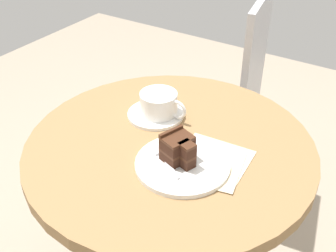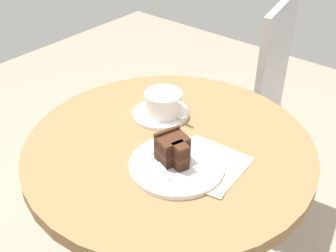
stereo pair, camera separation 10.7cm
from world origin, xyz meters
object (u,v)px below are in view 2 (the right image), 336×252
at_px(cake_slice, 173,149).
at_px(cafe_chair, 247,99).
at_px(saucer, 161,114).
at_px(coffee_cup, 164,103).
at_px(napkin, 205,166).
at_px(cake_plate, 177,165).
at_px(fork, 158,157).
at_px(teaspoon, 174,103).

bearing_deg(cake_slice, cafe_chair, 104.40).
bearing_deg(saucer, coffee_cup, 25.44).
distance_m(coffee_cup, napkin, 0.25).
distance_m(cake_slice, napkin, 0.09).
xyz_separation_m(cake_slice, napkin, (0.06, 0.04, -0.04)).
xyz_separation_m(coffee_cup, cake_slice, (0.15, -0.15, 0.00)).
relative_size(cake_plate, fork, 1.89).
bearing_deg(saucer, napkin, -24.56).
distance_m(coffee_cup, cafe_chair, 0.57).
xyz_separation_m(coffee_cup, teaspoon, (-0.01, 0.05, -0.03)).
height_order(saucer, cafe_chair, cafe_chair).
bearing_deg(cafe_chair, cake_slice, 3.15).
height_order(coffee_cup, cake_plate, coffee_cup).
height_order(coffee_cup, fork, coffee_cup).
bearing_deg(cake_plate, teaspoon, 130.23).
relative_size(coffee_cup, cafe_chair, 0.15).
height_order(teaspoon, cake_slice, cake_slice).
height_order(coffee_cup, cake_slice, cake_slice).
bearing_deg(cafe_chair, teaspoon, -9.88).
xyz_separation_m(coffee_cup, napkin, (0.22, -0.11, -0.04)).
xyz_separation_m(saucer, napkin, (0.23, -0.10, -0.00)).
relative_size(saucer, cake_plate, 0.70).
relative_size(saucer, fork, 1.32).
xyz_separation_m(coffee_cup, cake_plate, (0.17, -0.15, -0.04)).
xyz_separation_m(teaspoon, cake_plate, (0.18, -0.21, -0.01)).
xyz_separation_m(napkin, cafe_chair, (-0.24, 0.63, -0.19)).
height_order(saucer, cake_plate, cake_plate).
bearing_deg(napkin, saucer, 155.44).
bearing_deg(fork, napkin, -117.05).
height_order(saucer, teaspoon, teaspoon).
bearing_deg(coffee_cup, fork, -54.06).
distance_m(fork, napkin, 0.11).
distance_m(teaspoon, fork, 0.26).
height_order(fork, cafe_chair, cafe_chair).
bearing_deg(cake_plate, cake_slice, 167.52).
bearing_deg(napkin, cafe_chair, 110.52).
distance_m(saucer, cake_slice, 0.22).
relative_size(coffee_cup, cake_plate, 0.62).
height_order(cake_slice, fork, cake_slice).
xyz_separation_m(cake_plate, napkin, (0.05, 0.04, -0.00)).
height_order(fork, napkin, fork).
relative_size(teaspoon, cake_plate, 0.43).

